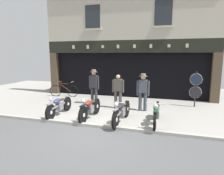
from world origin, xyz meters
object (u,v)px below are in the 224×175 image
(salesman_right, at_px, (143,90))
(tyre_sign_pole, at_px, (196,86))
(salesman_left, at_px, (94,85))
(leaning_bicycle, at_px, (64,90))
(motorcycle_center, at_px, (121,111))
(advert_board_far, at_px, (74,66))
(shopkeeper_center, at_px, (118,90))
(motorcycle_center_left, at_px, (90,108))
(motorcycle_left, at_px, (59,105))
(advert_board_near, at_px, (89,66))
(motorcycle_center_right, at_px, (156,113))

(salesman_right, xyz_separation_m, tyre_sign_pole, (2.32, 1.35, 0.08))
(salesman_left, bearing_deg, leaning_bicycle, -20.42)
(motorcycle_center, height_order, tyre_sign_pole, tyre_sign_pole)
(salesman_right, bearing_deg, salesman_left, -16.76)
(advert_board_far, bearing_deg, tyre_sign_pole, -11.71)
(advert_board_far, bearing_deg, motorcycle_center, -47.35)
(tyre_sign_pole, relative_size, leaning_bicycle, 0.97)
(motorcycle_center, relative_size, shopkeeper_center, 1.33)
(motorcycle_center, bearing_deg, motorcycle_center_left, -2.05)
(advert_board_far, bearing_deg, salesman_left, -45.59)
(motorcycle_left, xyz_separation_m, advert_board_far, (-1.58, 4.47, 1.36))
(shopkeeper_center, height_order, leaning_bicycle, shopkeeper_center)
(advert_board_near, bearing_deg, motorcycle_center_right, -45.23)
(motorcycle_left, height_order, advert_board_near, advert_board_near)
(motorcycle_center, bearing_deg, motorcycle_center_right, -169.50)
(motorcycle_left, distance_m, advert_board_far, 4.93)
(salesman_left, height_order, leaning_bicycle, salesman_left)
(motorcycle_left, bearing_deg, motorcycle_center, 175.17)
(motorcycle_center_right, distance_m, salesman_right, 1.84)
(salesman_left, height_order, shopkeeper_center, salesman_left)
(motorcycle_left, height_order, motorcycle_center, motorcycle_center)
(salesman_left, xyz_separation_m, tyre_sign_pole, (4.82, 0.87, 0.02))
(shopkeeper_center, distance_m, leaning_bicycle, 4.20)
(shopkeeper_center, relative_size, advert_board_near, 1.65)
(motorcycle_center, distance_m, leaning_bicycle, 5.70)
(shopkeeper_center, bearing_deg, salesman_right, 174.99)
(motorcycle_center_right, xyz_separation_m, leaning_bicycle, (-5.67, 3.43, -0.06))
(motorcycle_center_left, xyz_separation_m, advert_board_near, (-1.89, 4.51, 1.34))
(motorcycle_center, distance_m, tyre_sign_pole, 4.29)
(leaning_bicycle, bearing_deg, motorcycle_center_right, 49.98)
(motorcycle_center, xyz_separation_m, advert_board_near, (-3.18, 4.62, 1.34))
(shopkeeper_center, bearing_deg, leaning_bicycle, -24.31)
(shopkeeper_center, height_order, salesman_right, salesman_right)
(motorcycle_center_left, distance_m, tyre_sign_pole, 5.17)
(shopkeeper_center, relative_size, salesman_right, 0.95)
(tyre_sign_pole, bearing_deg, motorcycle_center_right, -118.47)
(salesman_right, height_order, advert_board_far, advert_board_far)
(salesman_left, bearing_deg, tyre_sign_pole, -162.28)
(salesman_right, bearing_deg, advert_board_far, -36.26)
(motorcycle_center_right, relative_size, salesman_right, 1.26)
(advert_board_near, xyz_separation_m, advert_board_far, (-1.08, 0.00, 0.01))
(tyre_sign_pole, bearing_deg, advert_board_far, 168.29)
(shopkeeper_center, bearing_deg, motorcycle_center_left, 69.04)
(motorcycle_left, relative_size, tyre_sign_pole, 1.18)
(motorcycle_center, height_order, salesman_right, salesman_right)
(salesman_left, distance_m, leaning_bicycle, 2.86)
(shopkeeper_center, xyz_separation_m, salesman_right, (1.16, -0.10, 0.05))
(motorcycle_center_left, height_order, tyre_sign_pole, tyre_sign_pole)
(motorcycle_center_left, height_order, salesman_right, salesman_right)
(motorcycle_center, relative_size, salesman_left, 1.20)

